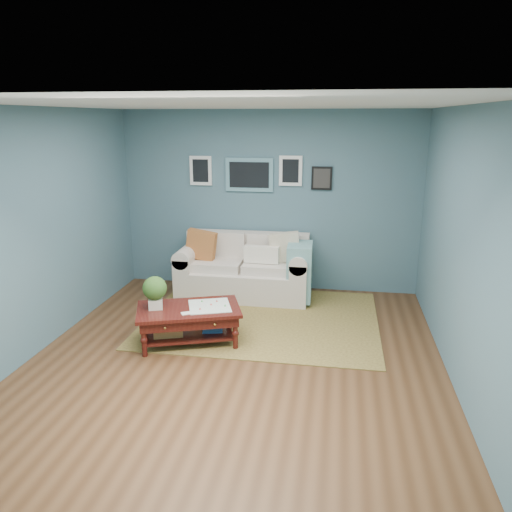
# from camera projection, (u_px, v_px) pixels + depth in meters

# --- Properties ---
(room_shell) EXTENTS (5.00, 5.02, 2.70)m
(room_shell) POSITION_uv_depth(u_px,v_px,m) (236.00, 238.00, 5.23)
(room_shell) COLOR brown
(room_shell) RESTS_ON ground
(area_rug) EXTENTS (3.01, 2.41, 0.01)m
(area_rug) POSITION_uv_depth(u_px,v_px,m) (262.00, 318.00, 6.61)
(area_rug) COLOR brown
(area_rug) RESTS_ON ground
(loveseat) EXTENTS (1.97, 0.89, 1.01)m
(loveseat) POSITION_uv_depth(u_px,v_px,m) (250.00, 269.00, 7.39)
(loveseat) COLOR beige
(loveseat) RESTS_ON ground
(coffee_table) EXTENTS (1.34, 1.05, 0.83)m
(coffee_table) POSITION_uv_depth(u_px,v_px,m) (183.00, 314.00, 5.82)
(coffee_table) COLOR #34090A
(coffee_table) RESTS_ON ground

